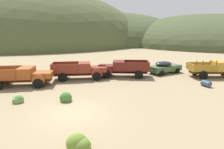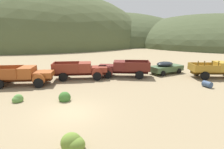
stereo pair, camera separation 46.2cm
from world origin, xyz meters
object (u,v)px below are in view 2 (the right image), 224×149
(truck_mustard, at_px, (219,69))
(truck_oxide_orange, at_px, (26,75))
(car_weathered_green, at_px, (167,67))
(truck_rust_red, at_px, (84,70))
(oil_drum_spare, at_px, (207,84))
(truck_oxblood, at_px, (121,68))

(truck_mustard, bearing_deg, truck_oxide_orange, -170.53)
(truck_oxide_orange, xyz_separation_m, car_weathered_green, (16.54, 2.27, -0.20))
(truck_rust_red, distance_m, truck_mustard, 15.87)
(truck_rust_red, distance_m, car_weathered_green, 10.75)
(car_weathered_green, bearing_deg, truck_oxide_orange, 170.30)
(car_weathered_green, bearing_deg, oil_drum_spare, -98.37)
(car_weathered_green, bearing_deg, truck_oxblood, 167.57)
(truck_oxide_orange, xyz_separation_m, truck_oxblood, (10.22, 1.71, -0.00))
(truck_oxide_orange, distance_m, car_weathered_green, 16.70)
(truck_oxide_orange, height_order, car_weathered_green, truck_oxide_orange)
(truck_rust_red, bearing_deg, truck_mustard, -4.41)
(truck_oxide_orange, xyz_separation_m, oil_drum_spare, (17.57, -4.11, -0.72))
(oil_drum_spare, bearing_deg, truck_rust_red, 154.33)
(truck_oxide_orange, bearing_deg, truck_mustard, 2.39)
(truck_mustard, height_order, oil_drum_spare, truck_mustard)
(truck_oxide_orange, relative_size, car_weathered_green, 1.24)
(truck_rust_red, height_order, car_weathered_green, truck_rust_red)
(car_weathered_green, distance_m, truck_mustard, 5.94)
(truck_oxblood, relative_size, truck_mustard, 1.02)
(truck_oxblood, height_order, oil_drum_spare, truck_oxblood)
(truck_oxide_orange, distance_m, truck_mustard, 21.51)
(truck_oxide_orange, distance_m, oil_drum_spare, 18.06)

